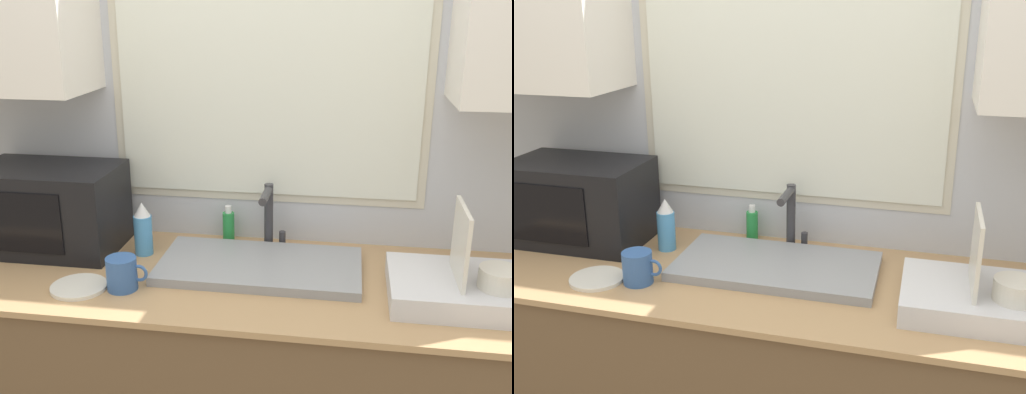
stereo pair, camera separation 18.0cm
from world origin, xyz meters
TOP-DOWN VIEW (x-y plane):
  - wall_back at (0.00, 0.64)m, footprint 6.00×0.38m
  - sink_basin at (0.02, 0.37)m, footprint 0.66×0.35m
  - faucet at (0.02, 0.56)m, footprint 0.08×0.17m
  - microwave at (-0.75, 0.45)m, footprint 0.49×0.32m
  - dish_rack at (0.63, 0.26)m, footprint 0.39×0.33m
  - spray_bottle at (-0.40, 0.44)m, footprint 0.06×0.06m
  - soap_bottle at (-0.13, 0.60)m, footprint 0.04×0.04m
  - mug_near_sink at (-0.38, 0.17)m, footprint 0.13×0.09m
  - small_plate at (-0.51, 0.15)m, footprint 0.17×0.17m

SIDE VIEW (x-z plane):
  - small_plate at x=-0.51m, z-range 0.92..0.93m
  - sink_basin at x=0.02m, z-range 0.92..0.95m
  - dish_rack at x=0.63m, z-range 0.82..1.11m
  - mug_near_sink at x=-0.38m, z-range 0.92..1.02m
  - soap_bottle at x=-0.13m, z-range 0.91..1.05m
  - spray_bottle at x=-0.40m, z-range 0.92..1.11m
  - faucet at x=0.02m, z-range 0.94..1.18m
  - microwave at x=-0.75m, z-range 0.92..1.22m
  - wall_back at x=0.00m, z-range 0.10..2.70m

